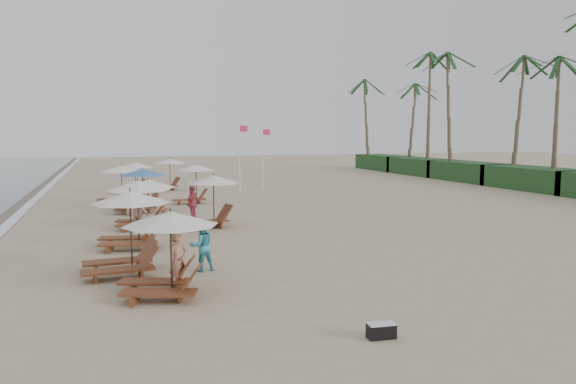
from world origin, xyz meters
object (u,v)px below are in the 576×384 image
object	(u,v)px
inland_station_2	(167,171)
beachgoer_near	(178,261)
lounger_station_0	(163,250)
beachgoer_mid_b	(139,209)
beachgoer_mid_a	(202,246)
lounger_station_2	(132,215)
inland_station_1	(193,179)
lounger_station_3	(143,203)
lounger_station_4	(138,191)
inland_station_0	(208,198)
beachgoer_far_a	(193,204)
lounger_station_5	(118,184)
duffel_bag	(381,330)
flag_pole_near	(240,155)
lounger_station_6	(132,177)
beachgoer_far_b	(132,199)
lounger_station_1	(123,234)

from	to	relation	value
inland_station_2	beachgoer_near	world-z (taller)	inland_station_2
lounger_station_0	beachgoer_mid_b	xyz separation A→B (m)	(-0.09, 9.54, -0.26)
inland_station_2	beachgoer_mid_a	size ratio (longest dim) A/B	1.82
lounger_station_2	inland_station_1	xyz separation A→B (m)	(3.92, 11.74, 0.26)
beachgoer_near	lounger_station_3	bearing A→B (deg)	62.99
lounger_station_4	beachgoer_mid_a	bearing A→B (deg)	-85.16
inland_station_0	beachgoer_mid_a	bearing A→B (deg)	-101.53
beachgoer_far_a	lounger_station_5	bearing A→B (deg)	-120.66
lounger_station_5	inland_station_0	world-z (taller)	inland_station_0
inland_station_0	duffel_bag	xyz separation A→B (m)	(0.99, -13.74, -1.13)
lounger_station_5	flag_pole_near	world-z (taller)	flag_pole_near
lounger_station_2	lounger_station_4	bearing A→B (deg)	85.77
lounger_station_4	inland_station_0	distance (m)	6.46
lounger_station_6	beachgoer_far_b	world-z (taller)	lounger_station_6
lounger_station_3	lounger_station_5	world-z (taller)	lounger_station_5
lounger_station_2	beachgoer_far_b	xyz separation A→B (m)	(0.34, 7.87, -0.35)
beachgoer_near	beachgoer_mid_b	distance (m)	9.17
lounger_station_3	lounger_station_4	distance (m)	5.25
lounger_station_4	flag_pole_near	size ratio (longest dim) A/B	0.59
lounger_station_5	beachgoer_near	bearing A→B (deg)	-86.51
lounger_station_5	inland_station_0	distance (m)	9.89
lounger_station_0	inland_station_1	size ratio (longest dim) A/B	1.00
inland_station_1	lounger_station_0	bearing A→B (deg)	-100.77
beachgoer_mid_a	inland_station_1	bearing A→B (deg)	-108.32
lounger_station_4	beachgoer_mid_a	size ratio (longest dim) A/B	1.84
lounger_station_4	lounger_station_5	size ratio (longest dim) A/B	1.04
lounger_station_3	lounger_station_1	bearing A→B (deg)	-97.70
lounger_station_1	beachgoer_far_a	size ratio (longest dim) A/B	1.56
lounger_station_5	beachgoer_mid_a	bearing A→B (deg)	-83.02
beachgoer_far_b	flag_pole_near	size ratio (longest dim) A/B	0.35
inland_station_0	flag_pole_near	size ratio (longest dim) A/B	0.61
lounger_station_1	lounger_station_0	bearing A→B (deg)	-70.41
inland_station_0	beachgoer_near	xyz separation A→B (m)	(-2.40, -9.12, -0.53)
lounger_station_0	beachgoer_far_a	size ratio (longest dim) A/B	1.54
beachgoer_near	duffel_bag	bearing A→B (deg)	-82.26
lounger_station_2	inland_station_1	distance (m)	12.37
lounger_station_1	lounger_station_4	bearing A→B (deg)	85.21
lounger_station_2	inland_station_2	size ratio (longest dim) A/B	0.96
lounger_station_4	lounger_station_5	world-z (taller)	lounger_station_4
lounger_station_4	beachgoer_far_a	bearing A→B (deg)	-62.22
lounger_station_3	beachgoer_mid_a	bearing A→B (deg)	-81.68
lounger_station_2	beachgoer_mid_b	distance (m)	3.35
lounger_station_2	beachgoer_mid_a	bearing A→B (deg)	-66.00
lounger_station_2	flag_pole_near	size ratio (longest dim) A/B	0.56
lounger_station_5	beachgoer_mid_b	world-z (taller)	lounger_station_5
lounger_station_3	beachgoer_far_b	bearing A→B (deg)	94.18
beachgoer_far_b	lounger_station_0	bearing A→B (deg)	-135.86
lounger_station_0	lounger_station_6	distance (m)	24.79
lounger_station_6	inland_station_0	xyz separation A→B (m)	(2.49, -15.28, 0.19)
beachgoer_mid_a	flag_pole_near	xyz separation A→B (m)	(5.73, 19.48, 1.86)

